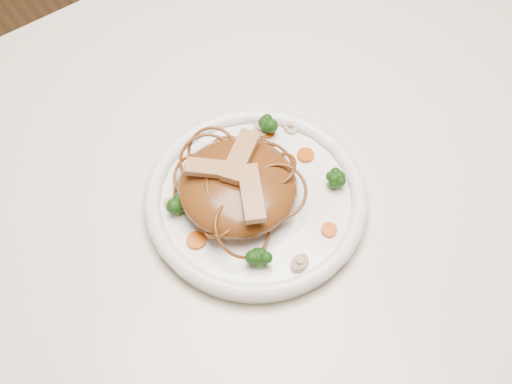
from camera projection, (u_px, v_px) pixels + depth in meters
ground at (270, 352)px, 1.49m from camera, size 4.00×4.00×0.00m
table at (278, 192)px, 0.94m from camera, size 1.20×0.80×0.75m
plate at (256, 202)px, 0.81m from camera, size 0.30×0.30×0.02m
noodle_mound at (238, 186)px, 0.78m from camera, size 0.16×0.16×0.05m
chicken_a at (240, 156)px, 0.77m from camera, size 0.07×0.06×0.01m
chicken_b at (213, 169)px, 0.76m from camera, size 0.06×0.06×0.01m
chicken_c at (252, 193)px, 0.74m from camera, size 0.05×0.07×0.01m
broccoli_0 at (269, 125)px, 0.84m from camera, size 0.03×0.03×0.03m
broccoli_1 at (177, 206)px, 0.78m from camera, size 0.03×0.03×0.03m
broccoli_2 at (260, 258)px, 0.74m from camera, size 0.03×0.03×0.03m
broccoli_3 at (334, 178)px, 0.80m from camera, size 0.03×0.03×0.03m
carrot_0 at (267, 132)px, 0.85m from camera, size 0.02×0.02×0.00m
carrot_1 at (196, 240)px, 0.77m from camera, size 0.03×0.03×0.00m
carrot_2 at (305, 155)px, 0.83m from camera, size 0.02×0.02×0.00m
carrot_3 at (192, 169)px, 0.82m from camera, size 0.02×0.02×0.00m
carrot_4 at (329, 230)px, 0.77m from camera, size 0.02×0.02×0.00m
mushroom_0 at (300, 263)px, 0.75m from camera, size 0.03×0.03×0.01m
mushroom_1 at (290, 127)px, 0.86m from camera, size 0.02×0.02×0.01m
mushroom_2 at (175, 205)px, 0.79m from camera, size 0.04×0.04×0.01m
mushroom_3 at (260, 130)px, 0.85m from camera, size 0.02×0.02×0.01m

